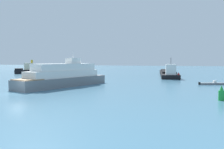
{
  "coord_description": "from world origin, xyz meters",
  "views": [
    {
      "loc": [
        24.08,
        -27.5,
        4.85
      ],
      "look_at": [
        4.85,
        30.32,
        1.2
      ],
      "focal_mm": 36.62,
      "sensor_mm": 36.0,
      "label": 1
    }
  ],
  "objects_px": {
    "cargo_barge": "(168,73)",
    "tugboat": "(28,70)",
    "channel_buoy_red": "(179,76)",
    "channel_buoy_green": "(221,94)",
    "small_motorboat": "(213,84)",
    "white_riverboat": "(64,76)"
  },
  "relations": [
    {
      "from": "cargo_barge",
      "to": "tugboat",
      "type": "distance_m",
      "value": 51.91
    },
    {
      "from": "channel_buoy_red",
      "to": "channel_buoy_green",
      "type": "relative_size",
      "value": 1.0
    },
    {
      "from": "channel_buoy_green",
      "to": "cargo_barge",
      "type": "bearing_deg",
      "value": 102.19
    },
    {
      "from": "small_motorboat",
      "to": "channel_buoy_red",
      "type": "distance_m",
      "value": 14.24
    },
    {
      "from": "white_riverboat",
      "to": "cargo_barge",
      "type": "relative_size",
      "value": 0.56
    },
    {
      "from": "cargo_barge",
      "to": "channel_buoy_green",
      "type": "xyz_separation_m",
      "value": [
        10.22,
        -47.33,
        -0.08
      ]
    },
    {
      "from": "white_riverboat",
      "to": "small_motorboat",
      "type": "relative_size",
      "value": 3.72
    },
    {
      "from": "white_riverboat",
      "to": "cargo_barge",
      "type": "xyz_separation_m",
      "value": [
        16.19,
        39.42,
        -0.99
      ]
    },
    {
      "from": "tugboat",
      "to": "channel_buoy_red",
      "type": "height_order",
      "value": "tugboat"
    },
    {
      "from": "tugboat",
      "to": "small_motorboat",
      "type": "bearing_deg",
      "value": -19.28
    },
    {
      "from": "white_riverboat",
      "to": "channel_buoy_green",
      "type": "relative_size",
      "value": 10.64
    },
    {
      "from": "cargo_barge",
      "to": "channel_buoy_green",
      "type": "height_order",
      "value": "cargo_barge"
    },
    {
      "from": "white_riverboat",
      "to": "small_motorboat",
      "type": "height_order",
      "value": "white_riverboat"
    },
    {
      "from": "cargo_barge",
      "to": "tugboat",
      "type": "height_order",
      "value": "cargo_barge"
    },
    {
      "from": "white_riverboat",
      "to": "cargo_barge",
      "type": "bearing_deg",
      "value": 67.68
    },
    {
      "from": "small_motorboat",
      "to": "channel_buoy_green",
      "type": "relative_size",
      "value": 2.86
    },
    {
      "from": "channel_buoy_red",
      "to": "channel_buoy_green",
      "type": "height_order",
      "value": "same"
    },
    {
      "from": "white_riverboat",
      "to": "cargo_barge",
      "type": "height_order",
      "value": "white_riverboat"
    },
    {
      "from": "channel_buoy_green",
      "to": "white_riverboat",
      "type": "bearing_deg",
      "value": 163.32
    },
    {
      "from": "cargo_barge",
      "to": "channel_buoy_green",
      "type": "distance_m",
      "value": 48.42
    },
    {
      "from": "white_riverboat",
      "to": "small_motorboat",
      "type": "xyz_separation_m",
      "value": [
        27.28,
        11.86,
        -1.66
      ]
    },
    {
      "from": "cargo_barge",
      "to": "channel_buoy_red",
      "type": "bearing_deg",
      "value": -75.26
    }
  ]
}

